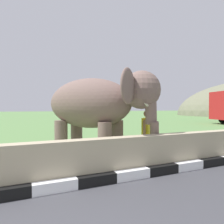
% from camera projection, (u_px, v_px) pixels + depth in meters
% --- Properties ---
extents(barrier_parapet, '(28.00, 0.36, 1.00)m').
position_uv_depth(barrier_parapet, '(97.00, 160.00, 4.72)').
color(barrier_parapet, tan).
rests_on(barrier_parapet, ground_plane).
extents(elephant, '(3.75, 3.90, 2.86)m').
position_uv_depth(elephant, '(98.00, 104.00, 6.65)').
color(elephant, '#785E56').
rests_on(elephant, ground_plane).
extents(person_handler, '(0.55, 0.45, 1.66)m').
position_uv_depth(person_handler, '(147.00, 132.00, 6.63)').
color(person_handler, navy).
rests_on(person_handler, ground_plane).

